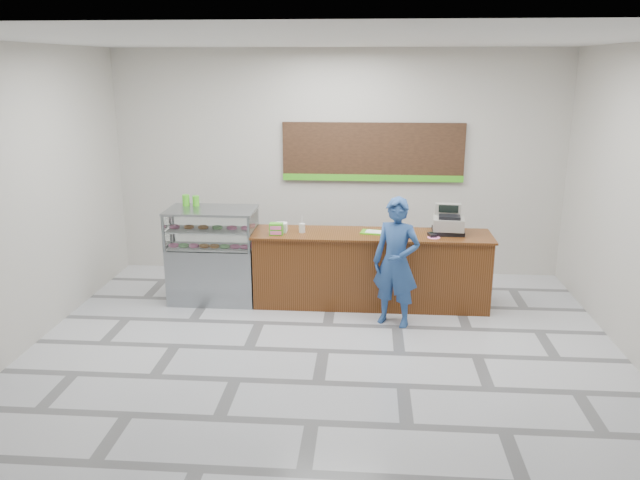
# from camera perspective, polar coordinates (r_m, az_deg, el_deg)

# --- Properties ---
(floor) EXTENTS (7.00, 7.00, 0.00)m
(floor) POSITION_cam_1_polar(r_m,az_deg,el_deg) (7.46, 0.31, -10.11)
(floor) COLOR silver
(floor) RESTS_ON ground
(back_wall) EXTENTS (7.00, 0.00, 7.00)m
(back_wall) POSITION_cam_1_polar(r_m,az_deg,el_deg) (9.82, 1.59, 6.96)
(back_wall) COLOR beige
(back_wall) RESTS_ON floor
(ceiling) EXTENTS (7.00, 7.00, 0.00)m
(ceiling) POSITION_cam_1_polar(r_m,az_deg,el_deg) (6.71, 0.36, 17.86)
(ceiling) COLOR silver
(ceiling) RESTS_ON back_wall
(sales_counter) EXTENTS (3.26, 0.76, 1.03)m
(sales_counter) POSITION_cam_1_polar(r_m,az_deg,el_deg) (8.69, 4.68, -2.66)
(sales_counter) COLOR brown
(sales_counter) RESTS_ON floor
(display_case) EXTENTS (1.22, 0.72, 1.33)m
(display_case) POSITION_cam_1_polar(r_m,az_deg,el_deg) (8.90, -9.74, -1.30)
(display_case) COLOR gray
(display_case) RESTS_ON floor
(menu_board) EXTENTS (2.80, 0.06, 0.90)m
(menu_board) POSITION_cam_1_polar(r_m,az_deg,el_deg) (9.74, 4.85, 7.92)
(menu_board) COLOR black
(menu_board) RESTS_ON back_wall
(cash_register) EXTENTS (0.44, 0.46, 0.39)m
(cash_register) POSITION_cam_1_polar(r_m,az_deg,el_deg) (8.67, 11.65, 1.56)
(cash_register) COLOR black
(cash_register) RESTS_ON sales_counter
(card_terminal) EXTENTS (0.12, 0.18, 0.04)m
(card_terminal) POSITION_cam_1_polar(r_m,az_deg,el_deg) (8.49, 10.20, 0.47)
(card_terminal) COLOR black
(card_terminal) RESTS_ON sales_counter
(serving_tray) EXTENTS (0.37, 0.29, 0.02)m
(serving_tray) POSITION_cam_1_polar(r_m,az_deg,el_deg) (8.56, 4.89, 0.72)
(serving_tray) COLOR #56BF17
(serving_tray) RESTS_ON sales_counter
(napkin_box) EXTENTS (0.15, 0.15, 0.13)m
(napkin_box) POSITION_cam_1_polar(r_m,az_deg,el_deg) (8.59, -3.54, 1.17)
(napkin_box) COLOR white
(napkin_box) RESTS_ON sales_counter
(straw_cup) EXTENTS (0.08, 0.08, 0.13)m
(straw_cup) POSITION_cam_1_polar(r_m,az_deg,el_deg) (8.54, -1.66, 1.11)
(straw_cup) COLOR silver
(straw_cup) RESTS_ON sales_counter
(promo_box) EXTENTS (0.18, 0.12, 0.16)m
(promo_box) POSITION_cam_1_polar(r_m,az_deg,el_deg) (8.44, -4.01, 1.02)
(promo_box) COLOR green
(promo_box) RESTS_ON sales_counter
(donut_decal) EXTENTS (0.17, 0.17, 0.00)m
(donut_decal) POSITION_cam_1_polar(r_m,az_deg,el_deg) (8.43, 10.35, 0.22)
(donut_decal) COLOR pink
(donut_decal) RESTS_ON sales_counter
(green_cup_left) EXTENTS (0.10, 0.10, 0.16)m
(green_cup_left) POSITION_cam_1_polar(r_m,az_deg,el_deg) (9.00, -12.16, 3.57)
(green_cup_left) COLOR green
(green_cup_left) RESTS_ON display_case
(green_cup_right) EXTENTS (0.09, 0.09, 0.14)m
(green_cup_right) POSITION_cam_1_polar(r_m,az_deg,el_deg) (8.96, -11.28, 3.53)
(green_cup_right) COLOR green
(green_cup_right) RESTS_ON display_case
(customer) EXTENTS (0.71, 0.60, 1.67)m
(customer) POSITION_cam_1_polar(r_m,az_deg,el_deg) (7.96, 6.98, -2.04)
(customer) COLOR navy
(customer) RESTS_ON floor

